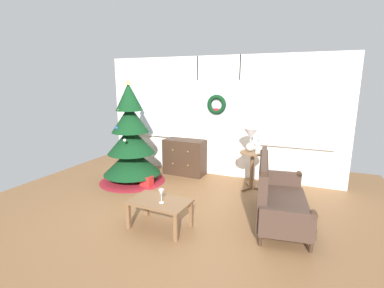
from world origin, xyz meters
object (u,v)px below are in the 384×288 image
christmas_tree (131,145)px  settee_sofa (275,196)px  table_lamp (251,136)px  gift_box (147,182)px  wine_glass (161,193)px  flower_vase (258,147)px  dresser_cabinet (185,157)px  coffee_table (160,205)px  side_table (252,163)px

christmas_tree → settee_sofa: size_ratio=1.21×
christmas_tree → table_lamp: (2.29, 0.57, 0.25)m
gift_box → wine_glass: bearing=-51.3°
christmas_tree → flower_vase: bearing=10.9°
settee_sofa → flower_vase: 1.25m
wine_glass → gift_box: (-1.08, 1.34, -0.44)m
dresser_cabinet → settee_sofa: 2.56m
flower_vase → wine_glass: flower_vase is taller
wine_glass → christmas_tree: bearing=135.3°
settee_sofa → coffee_table: 1.70m
christmas_tree → dresser_cabinet: (0.80, 0.85, -0.37)m
dresser_cabinet → gift_box: (-0.36, -1.01, -0.28)m
settee_sofa → wine_glass: settee_sofa is taller
dresser_cabinet → side_table: (1.55, -0.31, 0.13)m
dresser_cabinet → settee_sofa: size_ratio=0.53×
side_table → gift_box: size_ratio=3.45×
side_table → christmas_tree: bearing=-167.3°
christmas_tree → gift_box: size_ratio=9.81×
dresser_cabinet → settee_sofa: (2.12, -1.44, -0.01)m
christmas_tree → settee_sofa: christmas_tree is taller
settee_sofa → wine_glass: bearing=-146.9°
side_table → table_lamp: 0.50m
dresser_cabinet → wine_glass: 2.46m
settee_sofa → christmas_tree: bearing=168.6°
flower_vase → gift_box: size_ratio=1.65×
gift_box → table_lamp: bearing=21.8°
dresser_cabinet → christmas_tree: bearing=-133.5°
side_table → coffee_table: 2.18m
settee_sofa → wine_glass: (-1.41, -0.92, 0.17)m
side_table → coffee_table: side_table is taller
table_lamp → dresser_cabinet: bearing=169.6°
christmas_tree → side_table: size_ratio=2.85×
table_lamp → settee_sofa: bearing=-61.4°
settee_sofa → table_lamp: table_lamp is taller
side_table → flower_vase: 0.35m
side_table → coffee_table: bearing=-114.2°
flower_vase → coffee_table: flower_vase is taller
table_lamp → coffee_table: (-0.83, -2.03, -0.67)m
side_table → wine_glass: 2.20m
wine_glass → side_table: bearing=67.8°
side_table → flower_vase: (0.10, -0.06, 0.33)m
dresser_cabinet → side_table: 1.59m
christmas_tree → flower_vase: 2.50m
side_table → table_lamp: bearing=146.3°
side_table → flower_vase: flower_vase is taller
flower_vase → dresser_cabinet: bearing=167.2°
side_table → table_lamp: table_lamp is taller
settee_sofa → table_lamp: (-0.63, 1.16, 0.64)m
flower_vase → wine_glass: 2.21m
christmas_tree → settee_sofa: 3.01m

